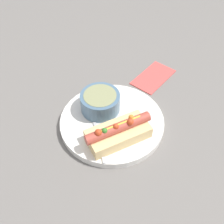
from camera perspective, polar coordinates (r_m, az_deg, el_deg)
The scene contains 6 objects.
ground_plane at distance 0.72m, azimuth 0.00°, elevation -2.64°, with size 4.00×4.00×0.00m, color slate.
dinner_plate at distance 0.71m, azimuth 0.00°, elevation -2.12°, with size 0.28×0.28×0.02m.
hot_dog at distance 0.64m, azimuth 1.34°, elevation -4.40°, with size 0.17×0.08×0.06m.
soup_bowl at distance 0.71m, azimuth -2.58°, elevation 2.30°, with size 0.11×0.11×0.05m.
spoon at distance 0.69m, azimuth -3.87°, elevation -2.14°, with size 0.05×0.17×0.01m.
napkin at distance 0.86m, azimuth 8.99°, elevation 7.59°, with size 0.17×0.14×0.01m.
Camera 1 is at (-0.20, -0.41, 0.55)m, focal length 42.00 mm.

